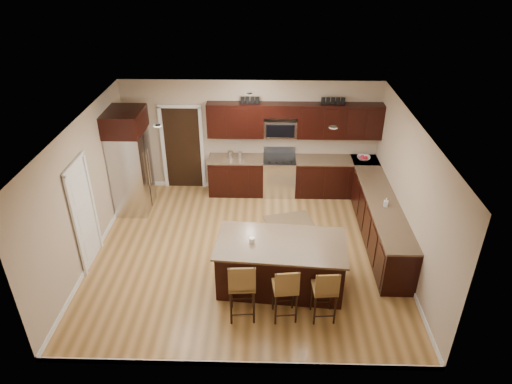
{
  "coord_description": "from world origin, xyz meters",
  "views": [
    {
      "loc": [
        0.38,
        -7.29,
        5.54
      ],
      "look_at": [
        0.18,
        0.4,
        1.17
      ],
      "focal_mm": 32.0,
      "sensor_mm": 36.0,
      "label": 1
    }
  ],
  "objects_px": {
    "range": "(279,175)",
    "refrigerator": "(130,161)",
    "stool_right": "(325,290)",
    "stool_mid": "(286,288)",
    "island": "(280,266)",
    "stool_left": "(242,285)"
  },
  "relations": [
    {
      "from": "stool_right",
      "to": "refrigerator",
      "type": "xyz_separation_m",
      "value": [
        -3.95,
        3.42,
        0.57
      ]
    },
    {
      "from": "island",
      "to": "refrigerator",
      "type": "relative_size",
      "value": 0.99
    },
    {
      "from": "range",
      "to": "refrigerator",
      "type": "relative_size",
      "value": 0.47
    },
    {
      "from": "stool_right",
      "to": "refrigerator",
      "type": "distance_m",
      "value": 5.26
    },
    {
      "from": "refrigerator",
      "to": "stool_right",
      "type": "bearing_deg",
      "value": -40.88
    },
    {
      "from": "stool_left",
      "to": "stool_right",
      "type": "distance_m",
      "value": 1.32
    },
    {
      "from": "island",
      "to": "stool_right",
      "type": "bearing_deg",
      "value": -46.09
    },
    {
      "from": "range",
      "to": "stool_left",
      "type": "height_order",
      "value": "stool_left"
    },
    {
      "from": "range",
      "to": "stool_mid",
      "type": "bearing_deg",
      "value": -89.64
    },
    {
      "from": "range",
      "to": "stool_mid",
      "type": "xyz_separation_m",
      "value": [
        0.03,
        -4.21,
        0.18
      ]
    },
    {
      "from": "range",
      "to": "island",
      "type": "xyz_separation_m",
      "value": [
        -0.03,
        -3.37,
        -0.04
      ]
    },
    {
      "from": "stool_left",
      "to": "refrigerator",
      "type": "height_order",
      "value": "refrigerator"
    },
    {
      "from": "island",
      "to": "stool_mid",
      "type": "xyz_separation_m",
      "value": [
        0.06,
        -0.84,
        0.22
      ]
    },
    {
      "from": "stool_mid",
      "to": "stool_right",
      "type": "height_order",
      "value": "stool_mid"
    },
    {
      "from": "stool_right",
      "to": "range",
      "type": "bearing_deg",
      "value": 94.51
    },
    {
      "from": "island",
      "to": "stool_left",
      "type": "bearing_deg",
      "value": -122.11
    },
    {
      "from": "stool_left",
      "to": "stool_right",
      "type": "xyz_separation_m",
      "value": [
        1.32,
        0.01,
        -0.08
      ]
    },
    {
      "from": "range",
      "to": "stool_mid",
      "type": "distance_m",
      "value": 4.22
    },
    {
      "from": "refrigerator",
      "to": "stool_left",
      "type": "bearing_deg",
      "value": -52.48
    },
    {
      "from": "range",
      "to": "refrigerator",
      "type": "bearing_deg",
      "value": -166.56
    },
    {
      "from": "stool_right",
      "to": "refrigerator",
      "type": "relative_size",
      "value": 0.44
    },
    {
      "from": "stool_mid",
      "to": "stool_right",
      "type": "bearing_deg",
      "value": -6.94
    }
  ]
}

